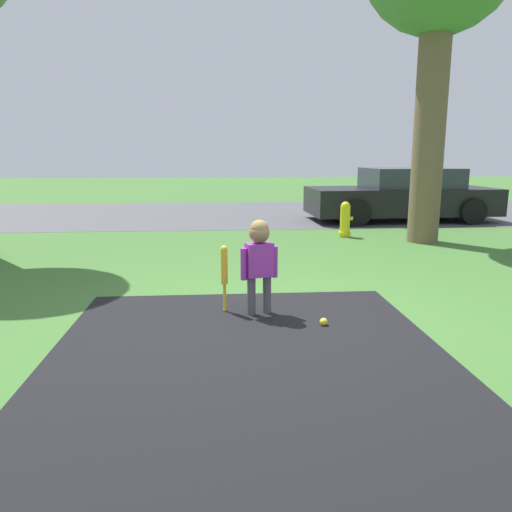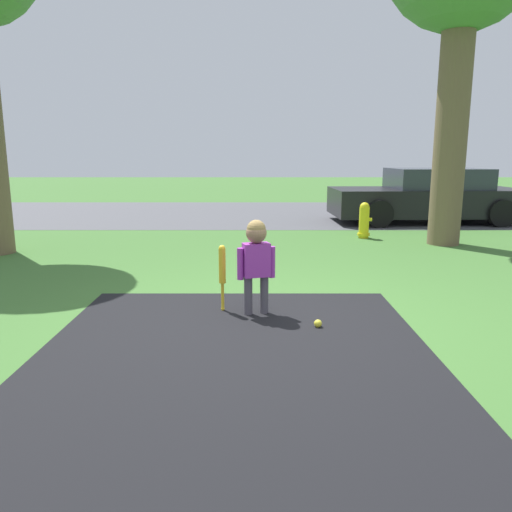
# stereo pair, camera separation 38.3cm
# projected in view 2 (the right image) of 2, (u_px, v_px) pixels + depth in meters

# --- Properties ---
(ground_plane) EXTENTS (60.00, 60.00, 0.00)m
(ground_plane) POSITION_uv_depth(u_px,v_px,m) (275.00, 324.00, 4.50)
(ground_plane) COLOR #3D6B2D
(street_strip) EXTENTS (40.00, 6.00, 0.01)m
(street_strip) POSITION_uv_depth(u_px,v_px,m) (262.00, 213.00, 13.03)
(street_strip) COLOR #4C4C51
(street_strip) RESTS_ON ground
(child) EXTENTS (0.36, 0.20, 0.91)m
(child) POSITION_uv_depth(u_px,v_px,m) (256.00, 254.00, 4.67)
(child) COLOR #4C4751
(child) RESTS_ON ground
(baseball_bat) EXTENTS (0.07, 0.07, 0.65)m
(baseball_bat) POSITION_uv_depth(u_px,v_px,m) (222.00, 268.00, 4.81)
(baseball_bat) COLOR yellow
(baseball_bat) RESTS_ON ground
(sports_ball) EXTENTS (0.07, 0.07, 0.07)m
(sports_ball) POSITION_uv_depth(u_px,v_px,m) (318.00, 323.00, 4.41)
(sports_ball) COLOR yellow
(sports_ball) RESTS_ON ground
(fire_hydrant) EXTENTS (0.25, 0.23, 0.65)m
(fire_hydrant) POSITION_uv_depth(u_px,v_px,m) (364.00, 221.00, 9.09)
(fire_hydrant) COLOR yellow
(fire_hydrant) RESTS_ON ground
(parked_car) EXTENTS (4.25, 2.04, 1.20)m
(parked_car) POSITION_uv_depth(u_px,v_px,m) (428.00, 197.00, 11.24)
(parked_car) COLOR black
(parked_car) RESTS_ON ground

